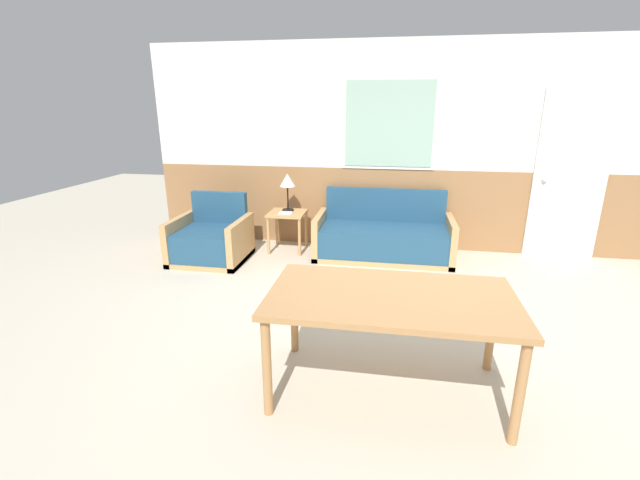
{
  "coord_description": "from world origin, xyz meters",
  "views": [
    {
      "loc": [
        -0.27,
        -3.2,
        1.91
      ],
      "look_at": [
        -1.0,
        1.07,
        0.54
      ],
      "focal_mm": 24.0,
      "sensor_mm": 36.0,
      "label": 1
    }
  ],
  "objects_px": {
    "table_lamp": "(287,182)",
    "side_table": "(287,219)",
    "dining_table": "(391,305)",
    "couch": "(383,238)",
    "armchair": "(211,241)"
  },
  "relations": [
    {
      "from": "table_lamp",
      "to": "side_table",
      "type": "bearing_deg",
      "value": -84.24
    },
    {
      "from": "table_lamp",
      "to": "dining_table",
      "type": "distance_m",
      "value": 3.25
    },
    {
      "from": "couch",
      "to": "dining_table",
      "type": "bearing_deg",
      "value": -87.59
    },
    {
      "from": "armchair",
      "to": "couch",
      "type": "bearing_deg",
      "value": 5.99
    },
    {
      "from": "couch",
      "to": "dining_table",
      "type": "distance_m",
      "value": 2.81
    },
    {
      "from": "couch",
      "to": "armchair",
      "type": "distance_m",
      "value": 2.22
    },
    {
      "from": "armchair",
      "to": "table_lamp",
      "type": "bearing_deg",
      "value": 29.08
    },
    {
      "from": "dining_table",
      "to": "couch",
      "type": "bearing_deg",
      "value": 92.41
    },
    {
      "from": "couch",
      "to": "armchair",
      "type": "xyz_separation_m",
      "value": [
        -2.16,
        -0.49,
        -0.0
      ]
    },
    {
      "from": "couch",
      "to": "dining_table",
      "type": "xyz_separation_m",
      "value": [
        0.12,
        -2.78,
        0.4
      ]
    },
    {
      "from": "couch",
      "to": "side_table",
      "type": "distance_m",
      "value": 1.3
    },
    {
      "from": "armchair",
      "to": "dining_table",
      "type": "bearing_deg",
      "value": -51.87
    },
    {
      "from": "armchair",
      "to": "table_lamp",
      "type": "height_order",
      "value": "table_lamp"
    },
    {
      "from": "couch",
      "to": "table_lamp",
      "type": "relative_size",
      "value": 3.47
    },
    {
      "from": "couch",
      "to": "table_lamp",
      "type": "bearing_deg",
      "value": 174.13
    }
  ]
}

